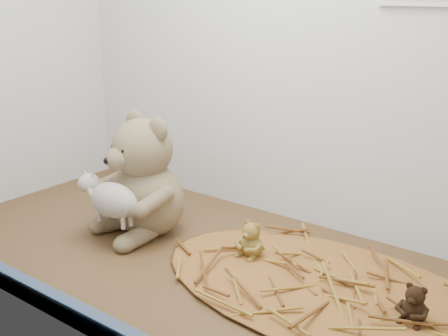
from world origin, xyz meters
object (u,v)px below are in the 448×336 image
Objects in this scene: main_teddy at (146,174)px; toy_lamb at (114,200)px; mini_teddy_tan at (252,237)px; mini_teddy_brown at (415,301)px.

toy_lamb is at bearing -75.00° from main_teddy.
toy_lamb is 2.17× the size of mini_teddy_tan.
mini_teddy_brown is at bearing 7.98° from toy_lamb.
main_teddy is 60.48cm from mini_teddy_brown.
toy_lamb reaches higher than mini_teddy_tan.
mini_teddy_tan is at bearing 177.14° from mini_teddy_brown.
toy_lamb reaches higher than mini_teddy_brown.
main_teddy is 27.66cm from mini_teddy_tan.
toy_lamb is 2.45× the size of mini_teddy_brown.
mini_teddy_brown is (59.82, -1.11, -8.82)cm from main_teddy.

